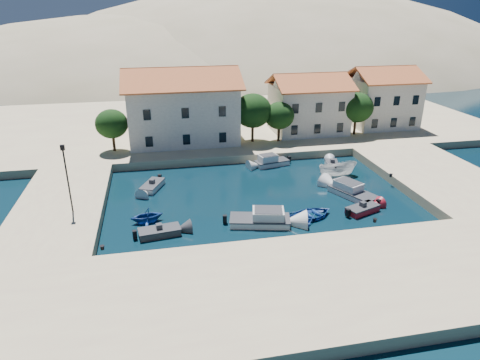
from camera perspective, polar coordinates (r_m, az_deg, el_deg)
name	(u,v)px	position (r m, az deg, el deg)	size (l,w,h in m)	color
ground	(287,247)	(35.15, 6.25, -8.84)	(400.00, 400.00, 0.00)	black
quay_south	(313,286)	(30.18, 9.76, -13.75)	(52.00, 12.00, 1.00)	tan
quay_east	(438,177)	(51.99, 24.91, 0.35)	(11.00, 20.00, 1.00)	tan
quay_west	(60,208)	(43.41, -22.85, -3.49)	(8.00, 20.00, 1.00)	tan
quay_north	(229,122)	(69.81, -1.47, 7.70)	(80.00, 36.00, 1.00)	tan
hills	(239,125)	(160.60, -0.15, 7.34)	(254.00, 176.00, 99.00)	gray
building_left	(182,104)	(57.96, -7.69, 10.00)	(14.70, 9.45, 9.70)	beige
building_mid	(309,102)	(62.81, 9.13, 10.20)	(10.50, 8.40, 8.30)	beige
building_right	(382,96)	(68.68, 18.46, 10.60)	(9.45, 8.40, 8.80)	beige
trees	(264,113)	(57.38, 3.21, 8.91)	(37.30, 5.30, 6.45)	#382314
lamppost	(66,172)	(39.70, -22.13, 0.95)	(0.35, 0.25, 6.22)	black
bollards	(305,210)	(38.63, 8.60, -3.99)	(29.36, 9.56, 0.30)	black
motorboat_grey_sw	(160,232)	(37.08, -10.68, -6.82)	(3.67, 2.00, 1.25)	#333438
cabin_cruiser_south	(260,219)	(38.15, 2.66, -5.23)	(5.70, 3.42, 1.60)	silver
rowboat_south	(311,217)	(40.05, 9.47, -4.90)	(3.01, 4.22, 0.87)	navy
motorboat_red_se	(362,209)	(41.91, 16.01, -3.77)	(3.59, 2.57, 1.25)	maroon
cabin_cruiser_east	(353,192)	(44.91, 14.86, -1.59)	(4.08, 5.60, 1.60)	silver
boat_east	(337,176)	(50.14, 12.80, 0.57)	(1.69, 4.50, 1.74)	silver
motorboat_white_ne	(332,165)	(52.47, 12.19, 1.96)	(2.16, 3.31, 1.25)	silver
rowboat_west	(147,222)	(39.61, -12.26, -5.45)	(2.49, 2.88, 1.52)	navy
motorboat_white_west	(152,186)	(46.32, -11.60, -0.78)	(2.83, 3.82, 1.25)	silver
cabin_cruiser_north	(272,162)	(52.10, 4.28, 2.47)	(4.36, 2.58, 1.60)	silver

